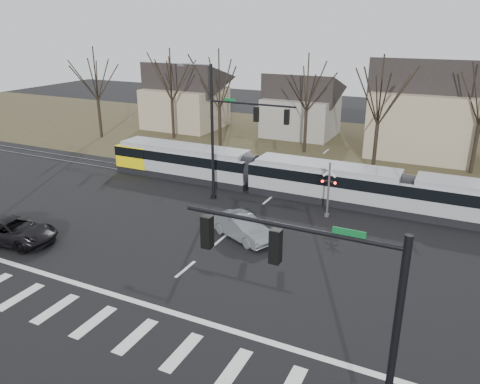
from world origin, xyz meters
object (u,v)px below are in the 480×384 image
at_px(tram, 324,180).
at_px(suv, 13,231).
at_px(sedan, 242,227).
at_px(rail_crossing_signal, 328,192).

bearing_deg(tram, suv, -134.08).
xyz_separation_m(sedan, rail_crossing_signal, (3.88, 5.79, 1.12)).
xyz_separation_m(tram, sedan, (-2.64, -9.00, -0.80)).
height_order(tram, suv, tram).
relative_size(tram, sedan, 7.76).
xyz_separation_m(tram, rail_crossing_signal, (1.24, -3.21, 0.32)).
distance_m(suv, rail_crossing_signal, 20.76).
relative_size(tram, suv, 6.37).
bearing_deg(sedan, rail_crossing_signal, -9.26).
distance_m(tram, rail_crossing_signal, 3.45).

